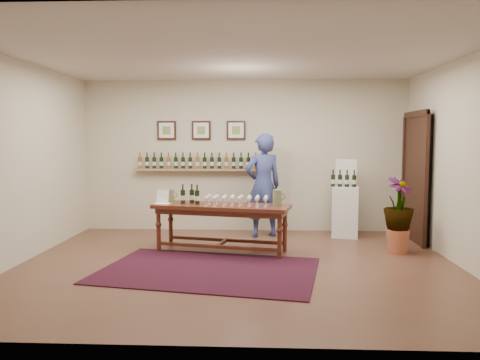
{
  "coord_description": "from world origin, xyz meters",
  "views": [
    {
      "loc": [
        0.33,
        -6.23,
        1.72
      ],
      "look_at": [
        0.0,
        0.8,
        1.1
      ],
      "focal_mm": 35.0,
      "sensor_mm": 36.0,
      "label": 1
    }
  ],
  "objects_px": {
    "tasting_table": "(222,212)",
    "person": "(263,185)",
    "display_pedestal": "(345,212)",
    "potted_plant": "(398,215)"
  },
  "relations": [
    {
      "from": "tasting_table",
      "to": "display_pedestal",
      "type": "relative_size",
      "value": 2.43
    },
    {
      "from": "display_pedestal",
      "to": "potted_plant",
      "type": "distance_m",
      "value": 1.33
    },
    {
      "from": "tasting_table",
      "to": "person",
      "type": "relative_size",
      "value": 1.18
    },
    {
      "from": "potted_plant",
      "to": "person",
      "type": "distance_m",
      "value": 2.35
    },
    {
      "from": "tasting_table",
      "to": "person",
      "type": "distance_m",
      "value": 1.36
    },
    {
      "from": "tasting_table",
      "to": "potted_plant",
      "type": "xyz_separation_m",
      "value": [
        2.66,
        0.03,
        -0.04
      ]
    },
    {
      "from": "display_pedestal",
      "to": "person",
      "type": "distance_m",
      "value": 1.52
    },
    {
      "from": "person",
      "to": "display_pedestal",
      "type": "bearing_deg",
      "value": 161.65
    },
    {
      "from": "tasting_table",
      "to": "potted_plant",
      "type": "distance_m",
      "value": 2.66
    },
    {
      "from": "display_pedestal",
      "to": "person",
      "type": "bearing_deg",
      "value": -177.83
    }
  ]
}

